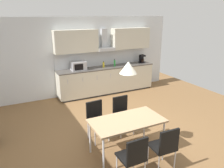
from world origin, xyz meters
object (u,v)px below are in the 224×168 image
at_px(coffee_maker, 142,59).
at_px(bottle_green, 115,63).
at_px(dining_table, 127,122).
at_px(chair_near_right, 165,145).
at_px(pendant_lamp, 128,68).
at_px(chair_far_right, 122,111).
at_px(chair_far_left, 96,117).
at_px(chair_near_left, 134,155).
at_px(microwave, 78,66).
at_px(bottle_yellow, 104,65).

relative_size(coffee_maker, bottle_green, 1.12).
height_order(coffee_maker, dining_table, coffee_maker).
height_order(dining_table, chair_near_right, chair_near_right).
distance_m(coffee_maker, bottle_green, 1.19).
bearing_deg(pendant_lamp, chair_far_right, 67.34).
bearing_deg(chair_far_left, chair_near_right, -67.16).
xyz_separation_m(coffee_maker, pendant_lamp, (-2.63, -3.43, 0.69)).
xyz_separation_m(chair_far_left, chair_near_left, (0.01, -1.53, 0.00)).
bearing_deg(bottle_green, pendant_lamp, -113.39).
xyz_separation_m(bottle_green, chair_far_right, (-1.13, -2.59, -0.52)).
xyz_separation_m(microwave, dining_table, (-0.15, -3.40, -0.39)).
bearing_deg(chair_far_right, bottle_yellow, 74.57).
distance_m(chair_far_right, chair_near_left, 1.66).
distance_m(bottle_green, chair_near_left, 4.52).
height_order(microwave, chair_far_right, microwave).
relative_size(bottle_green, chair_near_left, 0.31).
xyz_separation_m(chair_near_right, pendant_lamp, (-0.32, 0.77, 1.24)).
bearing_deg(chair_far_left, chair_near_left, -89.71).
bearing_deg(chair_near_right, chair_far_right, 89.90).
height_order(microwave, bottle_yellow, microwave).
relative_size(chair_near_left, pendant_lamp, 2.72).
height_order(bottle_green, chair_near_right, bottle_green).
bearing_deg(pendant_lamp, dining_table, 0.00).
distance_m(coffee_maker, chair_near_right, 4.83).
relative_size(chair_far_left, chair_near_left, 1.00).
bearing_deg(bottle_green, dining_table, -113.39).
height_order(coffee_maker, chair_far_left, coffee_maker).
height_order(dining_table, pendant_lamp, pendant_lamp).
relative_size(microwave, chair_far_left, 0.55).
relative_size(dining_table, chair_near_right, 1.64).
bearing_deg(dining_table, chair_near_left, -112.70).
bearing_deg(microwave, coffee_maker, 0.61).
xyz_separation_m(microwave, coffee_maker, (2.48, 0.03, 0.01)).
bearing_deg(dining_table, bottle_yellow, 72.88).
xyz_separation_m(chair_near_right, chair_far_right, (0.00, 1.53, 0.00)).
relative_size(bottle_yellow, chair_far_right, 0.25).
xyz_separation_m(microwave, pendant_lamp, (-0.15, -3.40, 0.70)).
distance_m(bottle_yellow, dining_table, 3.57).
distance_m(bottle_yellow, chair_near_left, 4.41).
xyz_separation_m(chair_near_right, chair_far_left, (-0.65, 1.53, 0.00)).
relative_size(dining_table, chair_far_left, 1.64).
xyz_separation_m(dining_table, chair_far_right, (0.32, 0.77, -0.15)).
relative_size(chair_near_right, pendant_lamp, 2.72).
height_order(chair_near_right, chair_near_left, same).
relative_size(coffee_maker, chair_near_left, 0.34).
bearing_deg(dining_table, bottle_green, 66.61).
bearing_deg(chair_near_left, chair_far_right, 67.32).
bearing_deg(microwave, bottle_yellow, -0.47).
xyz_separation_m(bottle_green, chair_near_left, (-1.77, -4.12, -0.52)).
distance_m(coffee_maker, pendant_lamp, 4.38).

